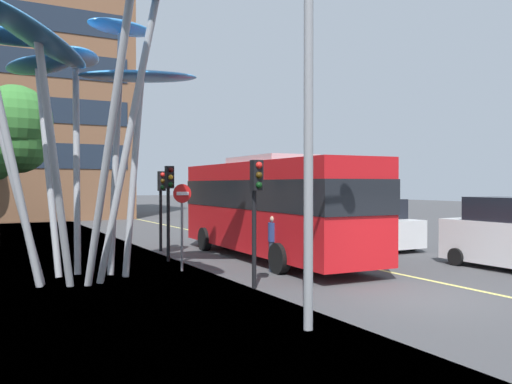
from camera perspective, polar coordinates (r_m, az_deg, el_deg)
ground at (r=13.30m, az=15.52°, el=-11.41°), size 120.00×240.00×0.10m
red_bus at (r=19.61m, az=1.50°, el=-1.18°), size 3.08×11.22×3.79m
leaf_sculpture at (r=16.14m, az=-18.30°, el=14.17°), size 8.69×9.69×9.02m
traffic_light_kerb_near at (r=13.93m, az=-0.01°, el=-0.37°), size 0.28×0.42×3.40m
traffic_light_kerb_far at (r=19.20m, az=-9.32°, el=-0.02°), size 0.28×0.42×3.42m
traffic_light_island_mid at (r=22.05m, az=-10.13°, el=-0.13°), size 0.28×0.42×3.29m
car_parked_near at (r=19.21m, az=25.45°, el=-4.23°), size 2.07×4.10×2.34m
car_parked_mid at (r=23.52m, az=12.58°, el=-3.50°), size 1.93×4.41×2.14m
street_lamp at (r=10.50m, az=7.33°, el=12.70°), size 1.64×0.44×7.74m
pedestrian at (r=16.86m, az=1.87°, el=-5.54°), size 0.34×0.34×1.77m
no_entry_sign at (r=17.04m, az=-7.95°, el=-2.29°), size 0.60×0.12×2.77m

